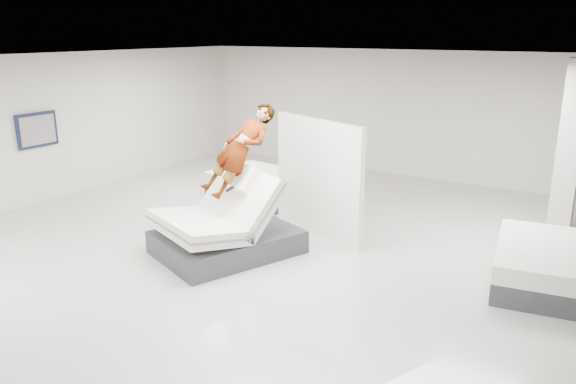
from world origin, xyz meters
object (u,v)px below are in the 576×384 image
(flat_bed_left_far, at_px, (262,185))
(divider_panel, at_px, (318,177))
(person, at_px, (241,170))
(wall_poster, at_px, (37,130))
(remote, at_px, (230,189))
(column, at_px, (570,148))
(hero_bed, at_px, (224,229))
(flat_bed_right_far, at_px, (554,267))

(flat_bed_left_far, bearing_deg, divider_panel, -31.45)
(person, height_order, flat_bed_left_far, person)
(divider_panel, height_order, flat_bed_left_far, divider_panel)
(wall_poster, bearing_deg, flat_bed_left_far, 35.67)
(person, bearing_deg, flat_bed_left_far, 139.58)
(remote, bearing_deg, flat_bed_left_far, 137.56)
(column, height_order, wall_poster, column)
(hero_bed, height_order, flat_bed_right_far, hero_bed)
(flat_bed_left_far, height_order, column, column)
(remote, bearing_deg, person, 122.15)
(person, distance_m, wall_poster, 5.41)
(column, bearing_deg, flat_bed_left_far, -168.81)
(flat_bed_left_far, bearing_deg, hero_bed, -66.03)
(flat_bed_right_far, relative_size, column, 0.75)
(flat_bed_left_far, xyz_separation_m, wall_poster, (-3.91, -2.81, 1.31))
(flat_bed_left_far, bearing_deg, column, 11.19)
(person, xyz_separation_m, flat_bed_right_far, (4.78, 1.31, -1.12))
(person, xyz_separation_m, remote, (0.08, -0.41, -0.22))
(person, distance_m, column, 6.00)
(flat_bed_left_far, distance_m, column, 6.28)
(person, relative_size, column, 0.55)
(column, bearing_deg, flat_bed_right_far, -84.50)
(divider_panel, distance_m, flat_bed_right_far, 4.16)
(hero_bed, relative_size, wall_poster, 2.82)
(divider_panel, height_order, column, column)
(flat_bed_left_far, xyz_separation_m, column, (6.02, 1.19, 1.31))
(remote, relative_size, column, 0.04)
(flat_bed_right_far, distance_m, column, 2.94)
(person, distance_m, remote, 0.47)
(divider_panel, bearing_deg, flat_bed_right_far, 20.43)
(hero_bed, relative_size, column, 0.84)
(flat_bed_right_far, bearing_deg, wall_poster, -172.31)
(divider_panel, distance_m, flat_bed_left_far, 2.68)
(person, height_order, remote, person)
(divider_panel, xyz_separation_m, flat_bed_right_far, (4.09, -0.10, -0.78))
(hero_bed, xyz_separation_m, remote, (0.21, -0.08, 0.76))
(person, xyz_separation_m, divider_panel, (0.69, 1.41, -0.34))
(person, bearing_deg, divider_panel, 84.95)
(flat_bed_left_far, bearing_deg, remote, -63.50)
(divider_panel, bearing_deg, remote, -86.80)
(divider_panel, bearing_deg, column, 55.17)
(flat_bed_right_far, bearing_deg, flat_bed_left_far, 167.13)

